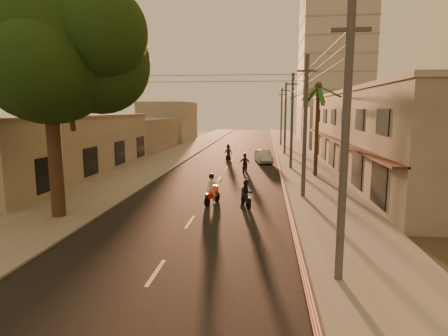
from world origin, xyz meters
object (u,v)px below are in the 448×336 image
Objects in this scene: broadleaf_tree at (57,52)px; scooter_far_a at (228,153)px; scooter_red at (212,191)px; palm_tree at (318,91)px; scooter_mid_a at (246,194)px; scooter_mid_b at (245,164)px; parked_car at (263,156)px.

scooter_far_a is (6.25, 23.20, -7.64)m from broadleaf_tree.
broadleaf_tree is at bearing -134.17° from scooter_red.
palm_tree is at bearing -47.34° from scooter_far_a.
broadleaf_tree is 1.48× the size of palm_tree.
scooter_mid_a is 0.87× the size of scooter_far_a.
scooter_red is (7.19, 3.63, -7.64)m from broadleaf_tree.
scooter_far_a is at bearing 111.93° from scooter_mid_b.
scooter_far_a is (-8.36, 9.34, -6.32)m from palm_tree.
scooter_red is 1.14× the size of scooter_mid_a.
scooter_mid_a is at bearing -102.84° from parked_car.
broadleaf_tree is 7.32× the size of scooter_mid_a.
scooter_far_a is at bearing 131.83° from palm_tree.
palm_tree is (14.61, 13.86, -1.33)m from broadleaf_tree.
palm_tree reaches higher than parked_car.
scooter_far_a reaches higher than parked_car.
palm_tree is 4.96× the size of scooter_mid_a.
scooter_mid_a is at bearing 18.80° from broadleaf_tree.
parked_car is (10.18, 21.83, -7.79)m from broadleaf_tree.
scooter_mid_b is 8.45m from scooter_far_a.
parked_car is at bearing -18.37° from scooter_far_a.
palm_tree is at bearing -71.05° from parked_car.
scooter_mid_b is (1.36, 11.44, -0.03)m from scooter_red.
scooter_red is at bearing -86.42° from scooter_far_a.
parked_car is at bearing 99.75° from scooter_red.
palm_tree is 4.50× the size of scooter_mid_b.
scooter_far_a is (-0.94, 19.57, -0.01)m from scooter_red.
scooter_far_a is at bearing 77.87° from scooter_mid_a.
scooter_mid_b is (-6.06, 1.21, -6.34)m from palm_tree.
scooter_mid_a is (9.29, 3.16, -7.72)m from broadleaf_tree.
scooter_red is at bearing -109.44° from parked_car.
broadleaf_tree is 11.10m from scooter_red.
broadleaf_tree is 12.49m from scooter_mid_a.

